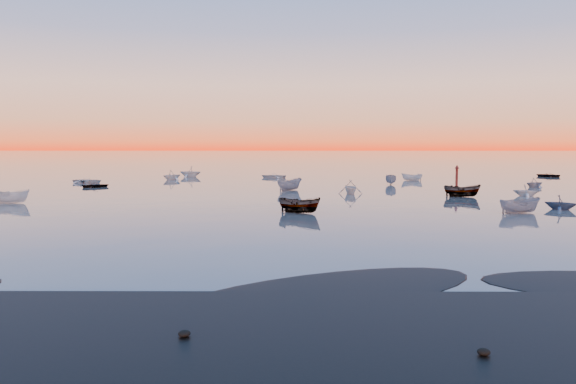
{
  "coord_description": "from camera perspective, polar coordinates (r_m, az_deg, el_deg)",
  "views": [
    {
      "loc": [
        -1.22,
        -26.65,
        6.46
      ],
      "look_at": [
        -1.52,
        28.0,
        1.59
      ],
      "focal_mm": 35.0,
      "sensor_mm": 36.0,
      "label": 1
    }
  ],
  "objects": [
    {
      "name": "boat_near_right",
      "position": [
        70.77,
        6.37,
        -0.18
      ],
      "size": [
        3.86,
        1.8,
        1.34
      ],
      "primitive_type": "imported",
      "rotation": [
        0.0,
        0.0,
        3.12
      ],
      "color": "white",
      "rests_on": "ground"
    },
    {
      "name": "ground",
      "position": [
        126.82,
        0.86,
        2.17
      ],
      "size": [
        600.0,
        600.0,
        0.0
      ],
      "primitive_type": "plane",
      "color": "#6E665C",
      "rests_on": "ground"
    },
    {
      "name": "channel_marker",
      "position": [
        81.82,
        16.76,
        1.29
      ],
      "size": [
        0.96,
        0.96,
        3.42
      ],
      "color": "#4C1510",
      "rests_on": "ground"
    },
    {
      "name": "boat_near_center",
      "position": [
        55.39,
        22.45,
        -2.0
      ],
      "size": [
        2.53,
        4.34,
        1.41
      ],
      "primitive_type": "imported",
      "rotation": [
        0.0,
        0.0,
        1.78
      ],
      "color": "gray",
      "rests_on": "ground"
    },
    {
      "name": "mud_lobes",
      "position": [
        26.48,
        2.97,
        -9.02
      ],
      "size": [
        140.0,
        6.0,
        0.07
      ],
      "primitive_type": null,
      "color": "black",
      "rests_on": "ground"
    },
    {
      "name": "moored_fleet",
      "position": [
        79.92,
        1.18,
        0.45
      ],
      "size": [
        124.0,
        58.0,
        1.2
      ],
      "primitive_type": null,
      "color": "white",
      "rests_on": "ground"
    }
  ]
}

